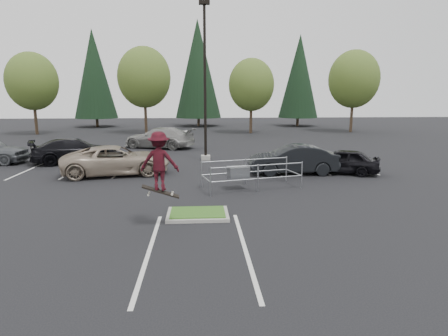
{
  "coord_description": "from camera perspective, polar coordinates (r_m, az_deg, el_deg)",
  "views": [
    {
      "loc": [
        0.1,
        -12.96,
        4.29
      ],
      "look_at": [
        1.05,
        1.5,
        1.46
      ],
      "focal_mm": 30.0,
      "sensor_mm": 36.0,
      "label": 1
    }
  ],
  "objects": [
    {
      "name": "skateboarder",
      "position": [
        12.22,
        -9.81,
        0.97
      ],
      "size": [
        1.29,
        0.82,
        2.19
      ],
      "rotation": [
        0.0,
        0.0,
        3.05
      ],
      "color": "black",
      "rests_on": "ground"
    },
    {
      "name": "conif_c",
      "position": [
        54.34,
        11.38,
        13.52
      ],
      "size": [
        5.5,
        5.5,
        12.5
      ],
      "color": "#38281C",
      "rests_on": "ground"
    },
    {
      "name": "stall_lines",
      "position": [
        19.52,
        -7.94,
        -1.75
      ],
      "size": [
        22.62,
        17.6,
        0.01
      ],
      "color": "silver",
      "rests_on": "ground"
    },
    {
      "name": "car_far_silver",
      "position": [
        31.32,
        -9.64,
        4.57
      ],
      "size": [
        6.3,
        4.26,
        1.69
      ],
      "primitive_type": "imported",
      "rotation": [
        0.0,
        0.0,
        4.35
      ],
      "color": "#979692",
      "rests_on": "ground"
    },
    {
      "name": "car_l_black",
      "position": [
        26.01,
        -21.89,
        2.49
      ],
      "size": [
        5.81,
        3.96,
        1.56
      ],
      "primitive_type": "imported",
      "rotation": [
        0.0,
        0.0,
        1.93
      ],
      "color": "black",
      "rests_on": "ground"
    },
    {
      "name": "ground",
      "position": [
        13.65,
        -4.02,
        -7.29
      ],
      "size": [
        120.0,
        120.0,
        0.0
      ],
      "primitive_type": "plane",
      "color": "black",
      "rests_on": "ground"
    },
    {
      "name": "conif_a",
      "position": [
        54.88,
        -19.19,
        13.37
      ],
      "size": [
        5.72,
        5.72,
        13.0
      ],
      "color": "#38281C",
      "rests_on": "ground"
    },
    {
      "name": "car_r_charc",
      "position": [
        20.99,
        10.44,
        1.28
      ],
      "size": [
        4.86,
        1.74,
        1.6
      ],
      "primitive_type": "imported",
      "rotation": [
        0.0,
        0.0,
        4.7
      ],
      "color": "black",
      "rests_on": "ground"
    },
    {
      "name": "cart_corral",
      "position": [
        17.3,
        2.65,
        -0.61
      ],
      "size": [
        4.73,
        2.65,
        1.27
      ],
      "rotation": [
        0.0,
        0.0,
        0.25
      ],
      "color": "gray",
      "rests_on": "ground"
    },
    {
      "name": "decid_b",
      "position": [
        43.96,
        -12.07,
        13.08
      ],
      "size": [
        5.89,
        5.89,
        9.64
      ],
      "color": "#38281C",
      "rests_on": "ground"
    },
    {
      "name": "light_pole",
      "position": [
        24.97,
        -2.9,
        11.64
      ],
      "size": [
        0.7,
        0.6,
        10.12
      ],
      "color": "gray",
      "rests_on": "ground"
    },
    {
      "name": "decid_a",
      "position": [
        46.67,
        -27.18,
        11.43
      ],
      "size": [
        5.44,
        5.44,
        8.91
      ],
      "color": "#38281C",
      "rests_on": "ground"
    },
    {
      "name": "decid_c",
      "position": [
        43.21,
        4.17,
        12.28
      ],
      "size": [
        5.12,
        5.12,
        8.38
      ],
      "color": "#38281C",
      "rests_on": "ground"
    },
    {
      "name": "decid_d",
      "position": [
        46.88,
        19.14,
        12.42
      ],
      "size": [
        5.76,
        5.76,
        9.43
      ],
      "color": "#38281C",
      "rests_on": "ground"
    },
    {
      "name": "car_l_tan",
      "position": [
        21.26,
        -16.2,
        1.13
      ],
      "size": [
        6.11,
        3.68,
        1.59
      ],
      "primitive_type": "imported",
      "rotation": [
        0.0,
        0.0,
        1.76
      ],
      "color": "gray",
      "rests_on": "ground"
    },
    {
      "name": "grass_median",
      "position": [
        13.63,
        -4.02,
        -6.98
      ],
      "size": [
        2.2,
        1.6,
        0.16
      ],
      "color": "gray",
      "rests_on": "ground"
    },
    {
      "name": "car_r_black",
      "position": [
        21.81,
        17.54,
        1.02
      ],
      "size": [
        4.37,
        3.12,
        1.38
      ],
      "primitive_type": "imported",
      "rotation": [
        0.0,
        0.0,
        4.3
      ],
      "color": "black",
      "rests_on": "ground"
    },
    {
      "name": "conif_b",
      "position": [
        53.58,
        -4.0,
        14.81
      ],
      "size": [
        6.38,
        6.38,
        14.5
      ],
      "color": "#38281C",
      "rests_on": "ground"
    }
  ]
}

